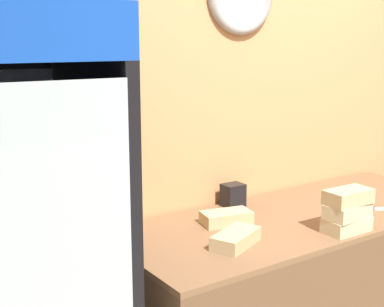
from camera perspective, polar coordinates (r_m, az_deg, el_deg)
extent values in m
cube|color=tan|center=(2.97, 6.42, 3.69)|extent=(5.20, 0.06, 2.70)
cube|color=brown|center=(2.95, 11.56, -15.05)|extent=(1.99, 0.75, 0.89)
cube|color=brown|center=(2.77, 11.96, -6.54)|extent=(1.99, 0.75, 0.02)
cube|color=black|center=(2.19, -10.23, -12.98)|extent=(0.05, 0.70, 1.71)
cube|color=silver|center=(2.01, -19.33, -10.79)|extent=(0.62, 0.58, 0.01)
cylinder|color=orange|center=(1.71, -13.19, -0.87)|extent=(0.07, 0.07, 0.14)
cylinder|color=orange|center=(1.69, -13.35, 2.42)|extent=(0.03, 0.03, 0.06)
cylinder|color=#72337F|center=(1.93, -9.57, -15.82)|extent=(0.03, 0.03, 0.06)
cylinder|color=#B2231E|center=(1.67, -16.75, -1.35)|extent=(0.06, 0.06, 0.14)
cylinder|color=#B2231E|center=(1.65, -16.96, 2.04)|extent=(0.02, 0.02, 0.06)
cube|color=beige|center=(2.55, 16.16, -7.31)|extent=(0.22, 0.12, 0.07)
cube|color=beige|center=(2.53, 16.25, -5.88)|extent=(0.23, 0.13, 0.07)
cube|color=tan|center=(2.51, 16.34, -4.44)|extent=(0.22, 0.13, 0.07)
cube|color=tan|center=(2.30, 4.69, -9.04)|extent=(0.27, 0.21, 0.06)
cube|color=tan|center=(2.56, 3.68, -6.84)|extent=(0.26, 0.17, 0.06)
cube|color=maroon|center=(2.90, 17.76, -5.53)|extent=(0.11, 0.08, 0.02)
cylinder|color=gold|center=(2.47, -7.92, -6.98)|extent=(0.10, 0.10, 0.12)
cylinder|color=#262628|center=(2.45, -7.96, -5.54)|extent=(0.09, 0.09, 0.01)
cube|color=black|center=(2.82, 4.39, -4.45)|extent=(0.11, 0.09, 0.12)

